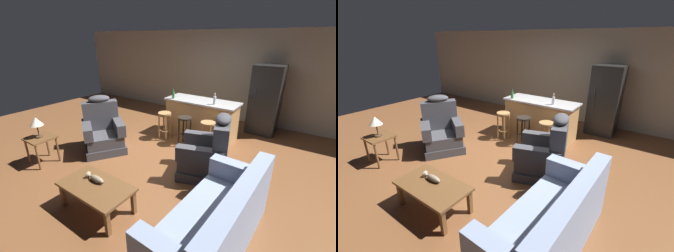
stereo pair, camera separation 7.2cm
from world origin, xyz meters
The scene contains 16 objects.
ground_plane centered at (0.00, 0.00, 0.00)m, with size 12.00×12.00×0.00m.
back_wall centered at (0.00, 3.12, 1.30)m, with size 12.00×0.05×2.60m.
coffee_table centered at (-0.02, -1.89, 0.36)m, with size 1.10×0.60×0.42m.
fish_figurine centered at (-0.10, -1.82, 0.46)m, with size 0.34×0.10×0.10m.
couch centered at (1.64, -1.48, 0.34)m, with size 0.91×1.93×0.94m.
recliner_near_lamp centered at (-1.47, -0.52, 0.42)m, with size 1.16×1.16×1.20m.
recliner_near_island centered at (0.90, -0.14, 0.42)m, with size 1.06×1.06×1.20m.
end_table centered at (-2.00, -1.63, 0.46)m, with size 0.48×0.48×0.56m.
table_lamp centered at (-2.00, -1.63, 0.87)m, with size 0.24×0.24×0.41m.
kitchen_island centered at (0.00, 1.35, 0.48)m, with size 1.80×0.70×0.95m.
bar_stool_left centered at (-0.68, 0.72, 0.47)m, with size 0.32×0.32×0.68m.
bar_stool_middle centered at (-0.10, 0.72, 0.47)m, with size 0.32×0.32×0.68m.
bar_stool_right centered at (0.48, 0.72, 0.47)m, with size 0.32×0.32×0.68m.
refrigerator centered at (1.20, 2.55, 0.88)m, with size 0.70×0.69×1.76m.
bottle_tall_green centered at (0.38, 1.20, 1.05)m, with size 0.06×0.06×0.26m.
bottle_short_amber centered at (-0.69, 1.12, 1.04)m, with size 0.07×0.07×0.23m.
Camera 1 is at (2.34, -3.48, 2.38)m, focal length 24.00 mm.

